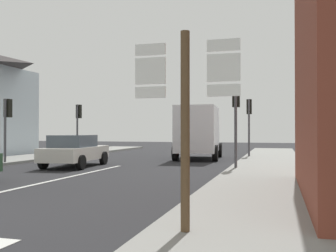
{
  "coord_description": "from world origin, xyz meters",
  "views": [
    {
      "loc": [
        7.25,
        -4.96,
        1.67
      ],
      "look_at": [
        1.94,
        13.61,
        1.91
      ],
      "focal_mm": 41.34,
      "sensor_mm": 36.0,
      "label": 1
    }
  ],
  "objects_px": {
    "traffic_light_near_right": "(236,108)",
    "traffic_light_far_left": "(78,118)",
    "sedan_far": "(75,150)",
    "delivery_truck": "(198,131)",
    "traffic_light_near_left": "(7,116)",
    "route_sign_post": "(185,115)",
    "traffic_light_far_right": "(249,115)"
  },
  "relations": [
    {
      "from": "traffic_light_near_right",
      "to": "traffic_light_far_left",
      "type": "bearing_deg",
      "value": 148.95
    },
    {
      "from": "sedan_far",
      "to": "delivery_truck",
      "type": "distance_m",
      "value": 7.8
    },
    {
      "from": "sedan_far",
      "to": "traffic_light_near_left",
      "type": "relative_size",
      "value": 1.34
    },
    {
      "from": "delivery_truck",
      "to": "traffic_light_near_left",
      "type": "distance_m",
      "value": 10.4
    },
    {
      "from": "traffic_light_far_left",
      "to": "traffic_light_near_right",
      "type": "distance_m",
      "value": 12.93
    },
    {
      "from": "traffic_light_near_left",
      "to": "delivery_truck",
      "type": "bearing_deg",
      "value": 37.15
    },
    {
      "from": "route_sign_post",
      "to": "traffic_light_far_left",
      "type": "relative_size",
      "value": 0.94
    },
    {
      "from": "route_sign_post",
      "to": "traffic_light_near_right",
      "type": "relative_size",
      "value": 0.9
    },
    {
      "from": "sedan_far",
      "to": "delivery_truck",
      "type": "height_order",
      "value": "delivery_truck"
    },
    {
      "from": "traffic_light_far_left",
      "to": "traffic_light_near_left",
      "type": "bearing_deg",
      "value": -90.0
    },
    {
      "from": "route_sign_post",
      "to": "traffic_light_near_right",
      "type": "xyz_separation_m",
      "value": [
        -0.34,
        10.6,
        0.73
      ]
    },
    {
      "from": "route_sign_post",
      "to": "traffic_light_near_left",
      "type": "relative_size",
      "value": 0.99
    },
    {
      "from": "sedan_far",
      "to": "traffic_light_near_left",
      "type": "height_order",
      "value": "traffic_light_near_left"
    },
    {
      "from": "sedan_far",
      "to": "traffic_light_far_right",
      "type": "bearing_deg",
      "value": 46.97
    },
    {
      "from": "sedan_far",
      "to": "traffic_light_near_left",
      "type": "xyz_separation_m",
      "value": [
        -3.71,
        0.01,
        1.63
      ]
    },
    {
      "from": "route_sign_post",
      "to": "traffic_light_far_left",
      "type": "height_order",
      "value": "traffic_light_far_left"
    },
    {
      "from": "traffic_light_far_right",
      "to": "traffic_light_far_left",
      "type": "bearing_deg",
      "value": -175.47
    },
    {
      "from": "delivery_truck",
      "to": "sedan_far",
      "type": "bearing_deg",
      "value": -125.99
    },
    {
      "from": "sedan_far",
      "to": "traffic_light_far_left",
      "type": "relative_size",
      "value": 1.27
    },
    {
      "from": "sedan_far",
      "to": "traffic_light_near_right",
      "type": "height_order",
      "value": "traffic_light_near_right"
    },
    {
      "from": "route_sign_post",
      "to": "sedan_far",
      "type": "bearing_deg",
      "value": 126.92
    },
    {
      "from": "route_sign_post",
      "to": "traffic_light_far_right",
      "type": "bearing_deg",
      "value": 91.07
    },
    {
      "from": "traffic_light_near_left",
      "to": "traffic_light_far_right",
      "type": "height_order",
      "value": "traffic_light_far_right"
    },
    {
      "from": "traffic_light_far_right",
      "to": "traffic_light_near_right",
      "type": "xyz_separation_m",
      "value": [
        0.0,
        -7.55,
        -0.01
      ]
    },
    {
      "from": "traffic_light_near_left",
      "to": "traffic_light_far_left",
      "type": "distance_m",
      "value": 7.01
    },
    {
      "from": "sedan_far",
      "to": "traffic_light_far_left",
      "type": "height_order",
      "value": "traffic_light_far_left"
    },
    {
      "from": "sedan_far",
      "to": "traffic_light_near_left",
      "type": "distance_m",
      "value": 4.06
    },
    {
      "from": "sedan_far",
      "to": "traffic_light_near_left",
      "type": "bearing_deg",
      "value": 179.91
    },
    {
      "from": "sedan_far",
      "to": "route_sign_post",
      "type": "height_order",
      "value": "route_sign_post"
    },
    {
      "from": "sedan_far",
      "to": "route_sign_post",
      "type": "relative_size",
      "value": 1.35
    },
    {
      "from": "traffic_light_near_right",
      "to": "traffic_light_far_right",
      "type": "bearing_deg",
      "value": 90.0
    },
    {
      "from": "traffic_light_far_left",
      "to": "traffic_light_near_right",
      "type": "bearing_deg",
      "value": -31.05
    }
  ]
}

